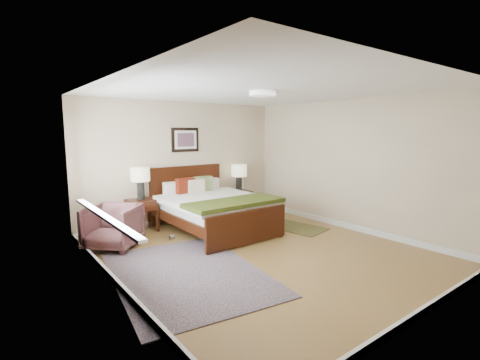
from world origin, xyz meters
The scene contains 18 objects.
floor centered at (0.00, 0.00, 0.00)m, with size 5.00×5.00×0.00m, color olive.
back_wall centered at (0.00, 2.50, 1.25)m, with size 4.50×0.04×2.50m, color #CAB893.
front_wall centered at (0.00, -2.50, 1.25)m, with size 4.50×0.04×2.50m, color #CAB893.
left_wall centered at (-2.25, 0.00, 1.25)m, with size 0.04×5.00×2.50m, color #CAB893.
right_wall centered at (2.25, 0.00, 1.25)m, with size 0.04×5.00×2.50m, color #CAB893.
ceiling centered at (0.00, 0.00, 2.50)m, with size 4.50×5.00×0.02m, color white.
window centered at (-2.20, 0.70, 1.38)m, with size 0.11×2.72×1.32m.
door centered at (-2.23, -1.75, 1.07)m, with size 0.06×1.00×2.18m.
ceil_fixture centered at (0.00, 0.00, 2.47)m, with size 0.44×0.44×0.08m.
bed centered at (0.03, 1.44, 0.53)m, with size 1.77×2.14×1.15m.
wall_art centered at (0.03, 2.47, 1.72)m, with size 0.62×0.05×0.50m.
nightstand_left centered at (-1.05, 2.25, 0.49)m, with size 0.51×0.46×0.61m.
nightstand_right centered at (1.28, 2.26, 0.33)m, with size 0.53×0.40×0.52m.
lamp_left centered at (-1.05, 2.27, 1.05)m, with size 0.36×0.36×0.61m.
lamp_right centered at (1.28, 2.27, 0.96)m, with size 0.36×0.36×0.61m.
armchair centered at (-1.80, 1.60, 0.36)m, with size 0.76×0.78×0.71m, color brown.
rug_persian centered at (-1.35, -0.04, 0.01)m, with size 1.83×2.59×0.01m, color #0D2143.
rug_navy centered at (1.47, 0.61, 0.01)m, with size 0.72×1.08×0.01m, color black.
Camera 1 is at (-3.47, -4.01, 1.90)m, focal length 26.00 mm.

